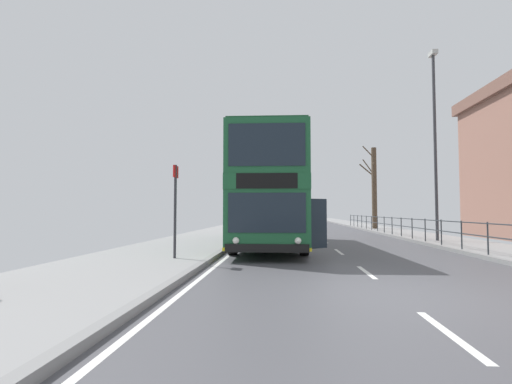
{
  "coord_description": "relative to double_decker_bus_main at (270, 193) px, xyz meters",
  "views": [
    {
      "loc": [
        -2.04,
        -7.17,
        1.52
      ],
      "look_at": [
        -3.11,
        7.16,
        2.25
      ],
      "focal_mm": 26.66,
      "sensor_mm": 36.0,
      "label": 1
    }
  ],
  "objects": [
    {
      "name": "bare_tree_far_00",
      "position": [
        7.91,
        14.78,
        1.21
      ],
      "size": [
        1.3,
        1.77,
        6.72
      ],
      "color": "#4C3D2D",
      "rests_on": "ground"
    },
    {
      "name": "street_lamp_far_side",
      "position": [
        7.88,
        2.11,
        3.04
      ],
      "size": [
        0.28,
        0.6,
        9.16
      ],
      "color": "#38383D",
      "rests_on": "ground"
    },
    {
      "name": "bus_stop_sign_near",
      "position": [
        -2.6,
        -5.49,
        -0.47
      ],
      "size": [
        0.08,
        0.44,
        2.77
      ],
      "color": "#2D2D33",
      "rests_on": "ground"
    },
    {
      "name": "pedestrian_railing_far_kerb",
      "position": [
        7.13,
        6.98,
        -1.47
      ],
      "size": [
        0.05,
        28.96,
        1.04
      ],
      "color": "#2D3338",
      "rests_on": "ground"
    },
    {
      "name": "ground",
      "position": [
        1.96,
        -9.42,
        -2.27
      ],
      "size": [
        15.8,
        140.0,
        0.2
      ],
      "color": "#4A4A4F"
    },
    {
      "name": "double_decker_bus_main",
      "position": [
        0.0,
        0.0,
        0.0
      ],
      "size": [
        3.5,
        11.18,
        4.41
      ],
      "color": "#19512D",
      "rests_on": "ground"
    }
  ]
}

